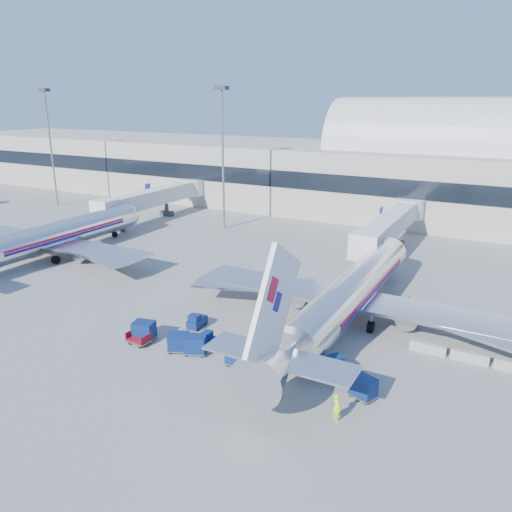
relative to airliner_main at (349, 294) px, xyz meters
The scene contains 20 objects.
ground 11.35m from the airliner_main, 155.75° to the right, with size 260.00×260.00×0.00m, color gray.
terminal 56.80m from the airliner_main, 114.64° to the left, with size 170.00×28.15×21.00m.
airliner_main is the anchor object (origin of this frame).
airliner_mid 42.00m from the airliner_main, behind, with size 32.00×37.26×12.07m.
jetbridge_near 26.43m from the airliner_main, 95.22° to the left, with size 4.40×27.50×6.25m.
jetbridge_mid 51.62m from the airliner_main, 149.36° to the left, with size 4.40×27.50×6.25m.
mast_far_west 75.44m from the airliner_main, 159.99° to the left, with size 2.00×1.20×22.60m.
mast_west 41.12m from the airliner_main, 139.64° to the left, with size 2.00×1.20×22.60m.
barrier_near 8.74m from the airliner_main, 17.39° to the right, with size 3.00×0.55×0.90m, color #9E9E96.
barrier_mid 11.84m from the airliner_main, 12.50° to the right, with size 3.00×0.55×0.90m, color #9E9E96.
tug_lead 13.87m from the airliner_main, 130.67° to the right, with size 2.02×1.03×1.31m.
tug_right 10.62m from the airliner_main, 75.07° to the right, with size 2.83×2.47×1.66m.
tug_left 14.66m from the airliner_main, 147.11° to the right, with size 1.25×2.26×1.43m.
cart_train_a 15.39m from the airliner_main, 127.33° to the right, with size 2.25×2.01×1.63m.
cart_train_b 16.57m from the airliner_main, 131.01° to the right, with size 2.29×2.11×1.63m.
cart_train_c 19.29m from the airliner_main, 140.58° to the right, with size 2.23×1.88×1.71m.
cart_solo_near 13.16m from the airliner_main, 112.61° to the right, with size 2.10×1.63×1.80m.
cart_solo_far 12.96m from the airliner_main, 66.23° to the right, with size 2.17×1.92×1.60m.
cart_open_red 19.79m from the airliner_main, 138.23° to the right, with size 2.07×1.54×0.53m.
ramp_worker 15.89m from the airliner_main, 73.96° to the right, with size 0.73×0.48×1.99m, color #A3FC1A.
Camera 1 is at (23.38, -38.43, 20.66)m, focal length 35.00 mm.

